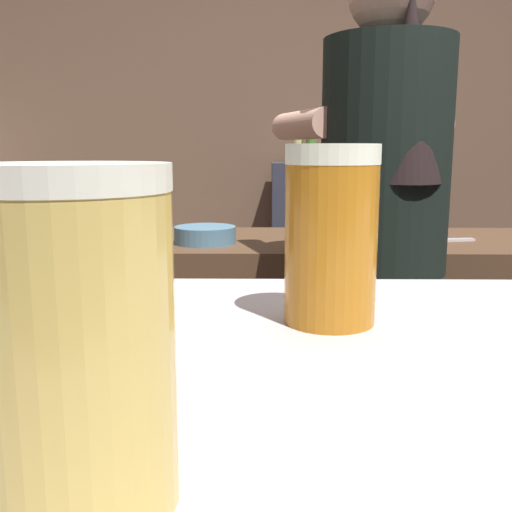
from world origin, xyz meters
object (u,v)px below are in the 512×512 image
(bottle_soy, at_px, (311,146))
(chefs_knife, at_px, (440,240))
(pint_glass_near, at_px, (76,340))
(mixing_bowl, at_px, (205,235))
(pint_glass_far, at_px, (331,235))
(bottle_olive_oil, at_px, (298,145))
(bartender, at_px, (383,230))
(bottle_hot_sauce, at_px, (391,149))

(bottle_soy, bearing_deg, chefs_knife, -75.75)
(pint_glass_near, bearing_deg, mixing_bowl, 94.23)
(bottle_soy, bearing_deg, pint_glass_far, -94.18)
(bottle_olive_oil, bearing_deg, chefs_knife, -73.76)
(bottle_olive_oil, bearing_deg, bartender, -85.88)
(chefs_knife, xyz_separation_m, pint_glass_far, (-0.55, -1.49, 0.24))
(bartender, distance_m, pint_glass_near, 1.40)
(bartender, relative_size, chefs_knife, 7.04)
(chefs_knife, relative_size, bottle_olive_oil, 0.93)
(mixing_bowl, xyz_separation_m, bottle_hot_sauce, (0.93, 1.49, 0.28))
(pint_glass_near, xyz_separation_m, bottle_olive_oil, (0.26, 3.14, 0.10))
(pint_glass_far, bearing_deg, chefs_knife, 69.91)
(mixing_bowl, distance_m, bottle_hot_sauce, 1.77)
(pint_glass_near, xyz_separation_m, bottle_soy, (0.33, 3.08, 0.09))
(bottle_hot_sauce, bearing_deg, bottle_olive_oil, -176.63)
(bottle_olive_oil, bearing_deg, bottle_hot_sauce, 3.37)
(pint_glass_far, height_order, bottle_hot_sauce, bottle_hot_sauce)
(mixing_bowl, xyz_separation_m, pint_glass_near, (0.13, -1.69, 0.21))
(pint_glass_near, relative_size, pint_glass_far, 0.94)
(bottle_hot_sauce, bearing_deg, pint_glass_near, -104.19)
(bartender, bearing_deg, bottle_hot_sauce, -30.19)
(bottle_olive_oil, relative_size, bottle_soy, 1.08)
(bottle_olive_oil, xyz_separation_m, bottle_soy, (0.07, -0.07, -0.01))
(bartender, relative_size, pint_glass_near, 12.50)
(mixing_bowl, bearing_deg, pint_glass_far, -80.12)
(mixing_bowl, relative_size, bottle_hot_sauce, 1.06)
(bottle_olive_oil, bearing_deg, pint_glass_near, -94.79)
(bottle_hot_sauce, bearing_deg, mixing_bowl, -121.98)
(pint_glass_near, bearing_deg, pint_glass_far, 63.12)
(bottle_olive_oil, distance_m, bottle_soy, 0.10)
(bartender, xyz_separation_m, bottle_soy, (-0.06, 1.74, 0.23))
(pint_glass_far, height_order, bottle_soy, bottle_soy)
(bartender, bearing_deg, bottle_olive_oil, -13.54)
(pint_glass_near, distance_m, pint_glass_far, 0.28)
(bartender, xyz_separation_m, pint_glass_near, (-0.39, -1.34, 0.14))
(mixing_bowl, xyz_separation_m, chefs_knife, (0.80, 0.05, -0.02))
(mixing_bowl, xyz_separation_m, pint_glass_far, (0.25, -1.44, 0.21))
(bottle_hot_sauce, relative_size, bottle_soy, 0.81)
(pint_glass_far, bearing_deg, bartender, 76.17)
(bartender, bearing_deg, bottle_soy, -15.65)
(bartender, xyz_separation_m, pint_glass_far, (-0.27, -1.09, 0.15))
(pint_glass_near, height_order, pint_glass_far, pint_glass_far)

